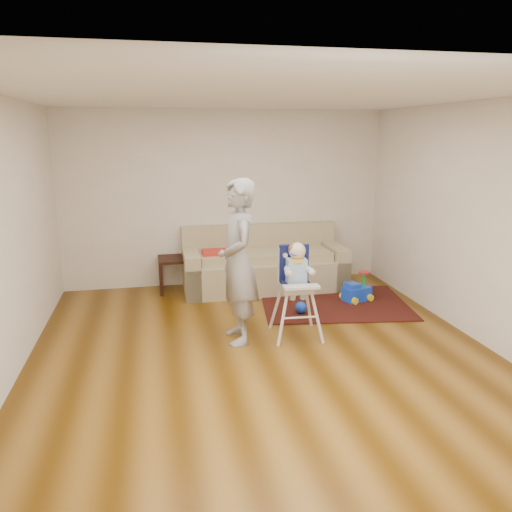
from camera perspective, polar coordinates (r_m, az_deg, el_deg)
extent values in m
plane|color=#4B2B05|center=(5.56, 0.85, -11.04)|extent=(5.50, 5.50, 0.00)
cube|color=white|center=(7.81, -3.52, 6.56)|extent=(5.00, 0.04, 2.70)
cube|color=white|center=(5.21, -27.01, 1.36)|extent=(0.04, 5.50, 2.70)
cube|color=white|center=(6.18, 24.20, 3.41)|extent=(0.04, 5.50, 2.70)
cube|color=white|center=(5.06, 0.97, 17.92)|extent=(5.00, 5.50, 0.04)
cube|color=red|center=(7.43, -4.01, 0.47)|extent=(0.56, 0.36, 0.04)
cube|color=black|center=(7.15, 8.92, -5.36)|extent=(2.19, 1.77, 0.02)
sphere|color=blue|center=(6.68, 5.15, -5.87)|extent=(0.15, 0.15, 0.15)
cylinder|color=blue|center=(5.60, 4.42, 0.11)|extent=(0.02, 0.12, 0.01)
imported|color=#9C9C9F|center=(5.60, -2.06, -0.71)|extent=(0.47, 0.70, 1.87)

